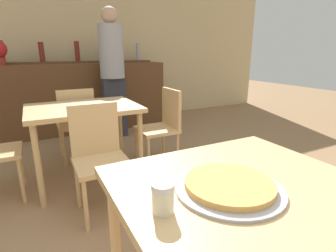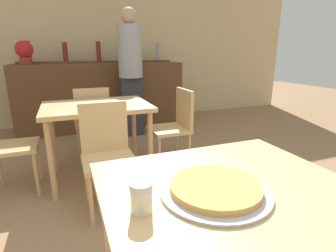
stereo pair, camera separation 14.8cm
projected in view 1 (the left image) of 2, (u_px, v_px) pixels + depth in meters
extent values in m
cube|color=#D1B784|center=(73.00, 41.00, 4.37)|extent=(8.00, 0.05, 2.80)
cube|color=tan|center=(239.00, 186.00, 1.06)|extent=(0.98, 0.82, 0.04)
cylinder|color=tan|center=(115.00, 241.00, 1.27)|extent=(0.05, 0.05, 0.69)
cylinder|color=tan|center=(248.00, 198.00, 1.66)|extent=(0.05, 0.05, 0.69)
cube|color=tan|center=(83.00, 108.00, 2.42)|extent=(0.98, 0.74, 0.04)
cylinder|color=tan|center=(38.00, 167.00, 2.07)|extent=(0.05, 0.05, 0.71)
cylinder|color=tan|center=(140.00, 149.00, 2.45)|extent=(0.05, 0.05, 0.71)
cylinder|color=tan|center=(36.00, 143.00, 2.60)|extent=(0.05, 0.05, 0.71)
cylinder|color=tan|center=(120.00, 132.00, 2.98)|extent=(0.05, 0.05, 0.71)
cube|color=brown|center=(83.00, 97.00, 4.18)|extent=(2.60, 0.56, 1.05)
cube|color=brown|center=(78.00, 62.00, 4.15)|extent=(2.39, 0.24, 0.03)
cylinder|color=maroon|center=(2.00, 51.00, 3.66)|extent=(0.07, 0.07, 0.30)
cylinder|color=maroon|center=(42.00, 52.00, 3.89)|extent=(0.08, 0.08, 0.28)
cylinder|color=maroon|center=(77.00, 51.00, 4.11)|extent=(0.07, 0.07, 0.30)
cylinder|color=#1E5123|center=(109.00, 51.00, 4.33)|extent=(0.08, 0.08, 0.31)
cylinder|color=#9999A3|center=(138.00, 52.00, 4.56)|extent=(0.06, 0.06, 0.29)
cube|color=tan|center=(102.00, 164.00, 1.98)|extent=(0.40, 0.40, 0.04)
cube|color=tan|center=(94.00, 129.00, 2.07)|extent=(0.38, 0.04, 0.41)
cylinder|color=tan|center=(86.00, 206.00, 1.82)|extent=(0.03, 0.03, 0.40)
cylinder|color=tan|center=(132.00, 194.00, 1.97)|extent=(0.03, 0.03, 0.40)
cylinder|color=tan|center=(78.00, 185.00, 2.11)|extent=(0.03, 0.03, 0.40)
cylinder|color=tan|center=(119.00, 176.00, 2.26)|extent=(0.03, 0.03, 0.40)
cube|color=tan|center=(76.00, 124.00, 3.04)|extent=(0.40, 0.40, 0.04)
cube|color=tan|center=(77.00, 108.00, 2.82)|extent=(0.38, 0.04, 0.41)
cylinder|color=tan|center=(89.00, 136.00, 3.32)|extent=(0.03, 0.03, 0.40)
cylinder|color=tan|center=(61.00, 140.00, 3.17)|extent=(0.03, 0.03, 0.40)
cylinder|color=tan|center=(95.00, 144.00, 3.03)|extent=(0.03, 0.03, 0.40)
cylinder|color=tan|center=(64.00, 149.00, 2.88)|extent=(0.03, 0.03, 0.40)
cylinder|color=tan|center=(22.00, 181.00, 2.17)|extent=(0.03, 0.03, 0.40)
cylinder|color=tan|center=(22.00, 166.00, 2.46)|extent=(0.03, 0.03, 0.40)
cube|color=tan|center=(156.00, 130.00, 2.84)|extent=(0.40, 0.40, 0.04)
cube|color=tan|center=(171.00, 108.00, 2.85)|extent=(0.04, 0.38, 0.41)
cylinder|color=tan|center=(137.00, 146.00, 2.97)|extent=(0.03, 0.03, 0.40)
cylinder|color=tan|center=(149.00, 156.00, 2.68)|extent=(0.03, 0.03, 0.40)
cylinder|color=tan|center=(164.00, 142.00, 3.12)|extent=(0.03, 0.03, 0.40)
cylinder|color=tan|center=(178.00, 151.00, 2.83)|extent=(0.03, 0.03, 0.40)
cylinder|color=#A3A3A8|center=(229.00, 188.00, 0.99)|extent=(0.41, 0.41, 0.01)
cylinder|color=gold|center=(229.00, 184.00, 0.99)|extent=(0.34, 0.34, 0.02)
cylinder|color=beige|center=(163.00, 201.00, 0.85)|extent=(0.07, 0.07, 0.08)
cylinder|color=silver|center=(163.00, 187.00, 0.83)|extent=(0.08, 0.08, 0.02)
cube|color=#2D2D38|center=(115.00, 108.00, 3.87)|extent=(0.32, 0.18, 0.87)
cylinder|color=#9E9EA3|center=(111.00, 52.00, 3.65)|extent=(0.34, 0.34, 0.72)
sphere|color=tan|center=(109.00, 15.00, 3.52)|extent=(0.22, 0.22, 0.22)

